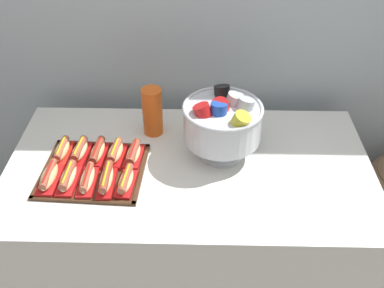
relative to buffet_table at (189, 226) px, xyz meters
name	(u,v)px	position (x,y,z in m)	size (l,w,h in m)	color
ground_plane	(190,280)	(0.00, 0.00, -0.41)	(10.00, 10.00, 0.00)	gray
buffet_table	(189,226)	(0.00, 0.00, 0.00)	(1.50, 0.83, 0.78)	white
serving_tray	(94,171)	(-0.38, -0.05, 0.38)	(0.42, 0.38, 0.01)	#472B19
hot_dog_0	(49,177)	(-0.54, -0.13, 0.41)	(0.07, 0.17, 0.06)	red
hot_dog_1	(68,178)	(-0.46, -0.13, 0.41)	(0.07, 0.17, 0.06)	red
hot_dog_2	(87,180)	(-0.39, -0.13, 0.40)	(0.06, 0.18, 0.06)	red
hot_dog_3	(107,180)	(-0.31, -0.14, 0.41)	(0.06, 0.18, 0.06)	#B21414
hot_dog_4	(126,181)	(-0.24, -0.14, 0.41)	(0.08, 0.16, 0.06)	red
hot_dog_5	(62,151)	(-0.53, 0.04, 0.41)	(0.07, 0.16, 0.06)	red
hot_dog_6	(80,151)	(-0.45, 0.03, 0.41)	(0.08, 0.16, 0.06)	#B21414
hot_dog_7	(98,152)	(-0.38, 0.03, 0.41)	(0.07, 0.17, 0.06)	#B21414
hot_dog_8	(115,153)	(-0.30, 0.03, 0.41)	(0.08, 0.16, 0.06)	#B21414
hot_dog_9	(134,154)	(-0.23, 0.02, 0.41)	(0.08, 0.16, 0.06)	red
punch_bowl	(223,121)	(0.13, 0.07, 0.54)	(0.32, 0.32, 0.28)	silver
cup_stack	(152,111)	(-0.17, 0.23, 0.48)	(0.09, 0.09, 0.22)	#EA5B19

